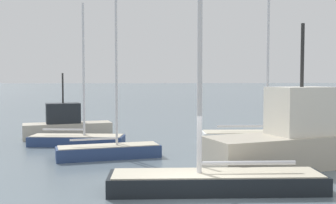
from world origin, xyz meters
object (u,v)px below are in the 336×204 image
at_px(sailboat_0, 77,139).
at_px(sailboat_6, 258,134).
at_px(fishing_boat_2, 295,140).
at_px(sailboat_4, 216,175).
at_px(fishing_boat_1, 66,125).
at_px(sailboat_1, 109,150).

height_order(sailboat_0, sailboat_6, sailboat_6).
distance_m(sailboat_0, sailboat_6, 10.43).
height_order(sailboat_6, fishing_boat_2, sailboat_6).
bearing_deg(fishing_boat_2, sailboat_0, 130.40).
bearing_deg(sailboat_6, fishing_boat_2, -91.21).
bearing_deg(sailboat_0, sailboat_6, 9.94).
height_order(sailboat_4, sailboat_6, sailboat_4).
bearing_deg(sailboat_0, fishing_boat_2, -25.50).
height_order(sailboat_6, fishing_boat_1, sailboat_6).
bearing_deg(fishing_boat_1, fishing_boat_2, 125.02).
distance_m(sailboat_4, fishing_boat_1, 14.69).
distance_m(sailboat_0, sailboat_1, 4.31).
xyz_separation_m(sailboat_0, sailboat_1, (2.04, -3.80, 0.01)).
distance_m(fishing_boat_1, fishing_boat_2, 14.53).
xyz_separation_m(sailboat_6, fishing_boat_2, (-0.39, -6.88, 0.68)).
bearing_deg(fishing_boat_2, sailboat_1, 145.29).
height_order(sailboat_1, fishing_boat_1, sailboat_1).
bearing_deg(sailboat_0, fishing_boat_1, 116.46).
relative_size(sailboat_0, fishing_boat_1, 1.40).
height_order(sailboat_0, sailboat_4, sailboat_4).
bearing_deg(fishing_boat_1, sailboat_0, 94.96).
bearing_deg(sailboat_6, sailboat_0, -174.46).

